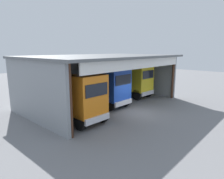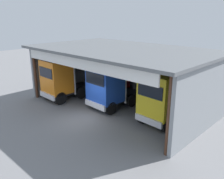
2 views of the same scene
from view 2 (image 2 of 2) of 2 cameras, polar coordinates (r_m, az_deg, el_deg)
name	(u,v)px [view 2 (image 2 of 2)]	position (r m, az deg, el deg)	size (l,w,h in m)	color
ground_plane	(84,119)	(18.09, -6.75, -7.04)	(80.00, 80.00, 0.00)	slate
workshop_shed	(129,64)	(20.52, 4.13, 6.04)	(15.03, 9.42, 4.88)	gray
truck_orange_left_bay	(60,80)	(21.94, -12.35, 2.32)	(2.52, 4.72, 3.70)	orange
truck_blue_center_left_bay	(108,86)	(19.37, -0.95, 0.79)	(2.62, 5.08, 3.75)	#1E47B7
truck_yellow_yard_outside	(162,99)	(16.85, 11.85, -2.12)	(2.54, 5.01, 3.72)	yellow
oil_drum	(163,97)	(21.89, 12.12, -1.71)	(0.58, 0.58, 0.86)	#194CB2
tool_cart	(125,84)	(24.98, 3.09, 1.22)	(0.90, 0.60, 1.00)	red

